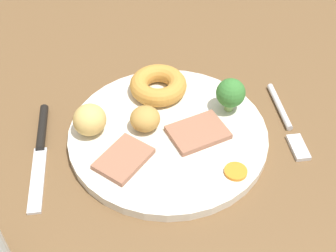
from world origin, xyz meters
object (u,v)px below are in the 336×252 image
Objects in this scene: yorkshire_pudding at (158,85)px; roast_potato_right at (90,121)px; meat_slice_under at (124,159)px; knife at (41,145)px; roast_potato_left at (147,119)px; meat_slice_main at (198,132)px; carrot_coin_front at (236,171)px; fork at (287,122)px; broccoli_floret at (231,93)px; dinner_plate at (168,135)px.

roast_potato_right is at bearing 31.87° from yorkshire_pudding.
meat_slice_under reaches higher than knife.
roast_potato_left reaches higher than meat_slice_under.
meat_slice_main is 7.23cm from roast_potato_left.
meat_slice_main is at bearing 85.99° from knife.
roast_potato_right is 1.58× the size of carrot_coin_front.
yorkshire_pudding is 0.46× the size of knife.
fork is at bearing -176.18° from meat_slice_main.
roast_potato_left is at bearing 68.22° from yorkshire_pudding.
broccoli_floret is at bearing -156.64° from meat_slice_under.
dinner_plate is 11.27cm from carrot_coin_front.
carrot_coin_front is (-13.60, 4.59, -0.17)cm from meat_slice_under.
yorkshire_pudding is 19.48cm from fork.
roast_potato_left is at bearing 6.73° from broccoli_floret.
broccoli_floret reaches higher than carrot_coin_front.
dinner_plate reaches higher than knife.
yorkshire_pudding is 1.84× the size of roast_potato_right.
meat_slice_main is 1.08× the size of meat_slice_under.
roast_potato_right is 7.71cm from knife.
meat_slice_main is at bearing 111.19° from yorkshire_pudding.
roast_potato_right is at bearing -31.63° from carrot_coin_front.
meat_slice_under is at bearing 61.82° from yorkshire_pudding.
yorkshire_pudding is 2.04× the size of roast_potato_left.
dinner_plate is at bearing -147.56° from meat_slice_under.
yorkshire_pudding is at bearing -114.34° from fork.
meat_slice_under is 17.71cm from broccoli_floret.
knife is (7.07, 0.34, -3.07)cm from roast_potato_right.
dinner_plate is at bearing 16.15° from broccoli_floret.
roast_potato_left is 7.67cm from roast_potato_right.
meat_slice_main is at bearing 36.42° from broccoli_floret.
meat_slice_main is 0.50× the size of fork.
roast_potato_left is (6.60, -2.67, 1.26)cm from meat_slice_main.
knife is (34.72, -2.00, 0.06)cm from fork.
meat_slice_under is at bearing 54.60° from roast_potato_left.
roast_potato_left is 0.81× the size of broccoli_floret.
dinner_plate is 6.59× the size of roast_potato_left.
fork is 0.82× the size of knife.
yorkshire_pudding is (3.78, -9.74, 0.96)cm from meat_slice_main.
fork is (-20.01, 1.77, -2.67)cm from roast_potato_left.
carrot_coin_front is (-6.99, 8.80, 0.93)cm from dinner_plate.
roast_potato_left is at bearing -25.80° from dinner_plate.
meat_slice_under is 12.29cm from knife.
meat_slice_under is at bearing -18.66° from carrot_coin_front.
roast_potato_right is at bearing -58.51° from meat_slice_under.
knife is (26.87, 1.21, -3.95)cm from broccoli_floret.
roast_potato_right is at bearing -10.27° from dinner_plate.
meat_slice_main is (-3.90, 1.36, 1.10)cm from dinner_plate.
carrot_coin_front is 26.51cm from knife.
meat_slice_main is 21.55cm from knife.
dinner_plate is 1.48× the size of knife.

